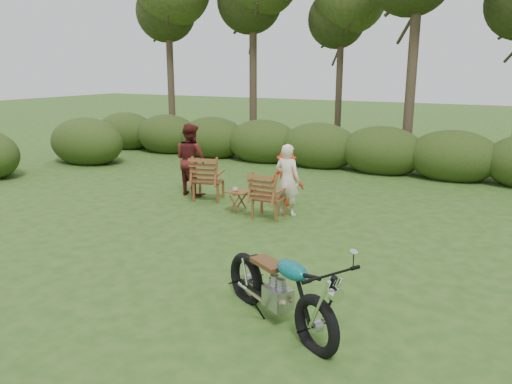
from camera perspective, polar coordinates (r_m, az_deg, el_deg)
The scene contains 10 objects.
ground at distance 7.47m, azimuth -3.38°, elevation -10.34°, with size 80.00×80.00×0.00m, color #264918.
tree_line at distance 15.85m, azimuth 17.43°, elevation 16.11°, with size 22.52×11.62×8.14m.
motorcycle at distance 6.43m, azimuth 2.48°, elevation -14.64°, with size 2.09×0.80×1.20m, color #0CA1A4, non-canonical shape.
lawn_chair_right at distance 10.53m, azimuth 1.46°, elevation -2.95°, with size 0.68×0.68×0.99m, color brown, non-canonical shape.
lawn_chair_left at distance 11.98m, azimuth -5.41°, elevation -0.89°, with size 0.74×0.74×1.07m, color #5A3016, non-canonical shape.
side_table at distance 10.81m, azimuth -2.08°, elevation -1.15°, with size 0.47×0.40×0.49m, color #5A3116, non-canonical shape.
cup at distance 10.72m, azimuth -2.38°, elevation 0.30°, with size 0.12×0.12×0.09m, color beige.
adult_a at distance 10.75m, azimuth 3.53°, elevation -2.61°, with size 0.56×0.37×1.54m, color #F7E7CB.
adult_b at distance 12.53m, azimuth -7.32°, elevation -0.26°, with size 0.86×0.67×1.77m, color #541A18.
child at distance 11.53m, azimuth 3.43°, elevation -1.44°, with size 0.81×0.47×1.26m, color red.
Camera 1 is at (3.56, -5.80, 3.09)m, focal length 35.00 mm.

